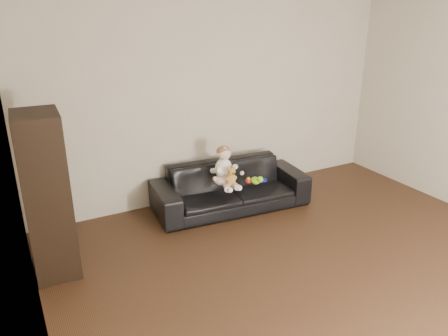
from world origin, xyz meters
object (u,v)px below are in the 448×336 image
baby (225,168)px  teddy_bear (231,176)px  toy_blue_disc (263,180)px  cabinet (47,196)px  sofa (230,186)px  toy_green (255,181)px  toy_rattle (248,181)px

baby → teddy_bear: 0.16m
toy_blue_disc → cabinet: bearing=-175.2°
sofa → toy_green: bearing=-47.1°
teddy_bear → toy_rattle: 0.31m
baby → toy_rattle: size_ratio=6.85×
toy_rattle → toy_green: bearing=-39.8°
sofa → baby: bearing=-138.3°
cabinet → baby: bearing=11.7°
baby → cabinet: bearing=-158.3°
teddy_bear → toy_rattle: bearing=13.4°
teddy_bear → toy_blue_disc: (0.48, 0.04, -0.16)m
baby → toy_green: bearing=-11.2°
sofa → toy_rattle: bearing=-51.4°
sofa → cabinet: (-2.19, -0.43, 0.51)m
sofa → cabinet: bearing=-164.1°
toy_green → toy_blue_disc: bearing=18.9°
cabinet → toy_green: cabinet is taller
toy_green → baby: bearing=156.0°
toy_green → toy_blue_disc: (0.14, 0.05, -0.04)m
teddy_bear → baby: bearing=96.2°
toy_rattle → baby: bearing=160.7°
cabinet → toy_green: bearing=6.7°
sofa → toy_blue_disc: size_ratio=17.81×
cabinet → teddy_bear: bearing=7.5°
baby → toy_green: baby is taller
sofa → teddy_bear: (-0.13, -0.26, 0.26)m
cabinet → toy_rattle: (2.33, 0.22, -0.39)m
teddy_bear → toy_green: size_ratio=1.64×
toy_rattle → toy_blue_disc: toy_rattle is taller
teddy_bear → toy_blue_disc: bearing=7.7°
baby → toy_rattle: baby is taller
baby → sofa: bearing=49.7°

